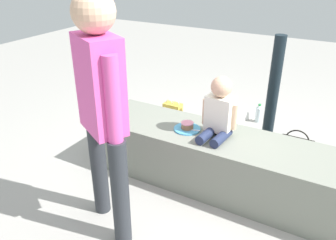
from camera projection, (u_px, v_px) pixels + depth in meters
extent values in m
plane|color=#A3A09A|center=(230.00, 188.00, 2.87)|extent=(12.00, 12.00, 0.00)
cube|color=gray|center=(232.00, 165.00, 2.77)|extent=(2.37, 0.56, 0.46)
cylinder|color=#232C4D|center=(207.00, 135.00, 2.67)|extent=(0.10, 0.25, 0.08)
cylinder|color=#232C4D|center=(221.00, 137.00, 2.62)|extent=(0.10, 0.25, 0.08)
cube|color=white|center=(220.00, 114.00, 2.67)|extent=(0.22, 0.15, 0.28)
sphere|color=#DBAD8C|center=(221.00, 87.00, 2.57)|extent=(0.16, 0.16, 0.16)
cylinder|color=#DBAD8C|center=(205.00, 112.00, 2.72)|extent=(0.05, 0.05, 0.21)
cylinder|color=#DBAD8C|center=(234.00, 117.00, 2.63)|extent=(0.05, 0.05, 0.21)
cylinder|color=#2A2E33|center=(120.00, 194.00, 2.20)|extent=(0.12, 0.12, 0.77)
cylinder|color=#2A2E33|center=(99.00, 167.00, 2.47)|extent=(0.12, 0.12, 0.77)
cube|color=#E04DA0|center=(100.00, 85.00, 2.03)|extent=(0.38, 0.33, 0.59)
sphere|color=#DBAD8C|center=(93.00, 11.00, 1.85)|extent=(0.25, 0.25, 0.25)
cylinder|color=#E04DA0|center=(113.00, 103.00, 1.92)|extent=(0.09, 0.09, 0.56)
cylinder|color=#E04DA0|center=(91.00, 85.00, 2.19)|extent=(0.09, 0.09, 0.56)
cylinder|color=#4CA5D8|center=(187.00, 129.00, 2.82)|extent=(0.22, 0.22, 0.01)
cylinder|color=#936342|center=(187.00, 126.00, 2.81)|extent=(0.10, 0.10, 0.04)
cylinder|color=pink|center=(187.00, 123.00, 2.80)|extent=(0.10, 0.10, 0.01)
cube|color=silver|center=(193.00, 130.00, 2.78)|extent=(0.11, 0.04, 0.00)
cube|color=gold|center=(173.00, 115.00, 3.83)|extent=(0.20, 0.11, 0.28)
torus|color=white|center=(169.00, 103.00, 3.79)|extent=(0.08, 0.01, 0.08)
torus|color=white|center=(176.00, 104.00, 3.75)|extent=(0.08, 0.01, 0.08)
cylinder|color=black|center=(266.00, 140.00, 3.56)|extent=(0.36, 0.36, 0.04)
cylinder|color=black|center=(273.00, 90.00, 3.31)|extent=(0.11, 0.11, 1.07)
cylinder|color=silver|center=(258.00, 115.00, 3.96)|extent=(0.07, 0.07, 0.17)
cone|color=silver|center=(259.00, 107.00, 3.92)|extent=(0.06, 0.06, 0.03)
cylinder|color=#268C3F|center=(260.00, 105.00, 3.90)|extent=(0.03, 0.03, 0.02)
cylinder|color=silver|center=(179.00, 131.00, 3.61)|extent=(0.07, 0.07, 0.15)
cone|color=silver|center=(179.00, 124.00, 3.57)|extent=(0.06, 0.06, 0.03)
cylinder|color=blue|center=(180.00, 122.00, 3.57)|extent=(0.03, 0.03, 0.02)
cylinder|color=red|center=(202.00, 139.00, 3.52)|extent=(0.08, 0.08, 0.11)
cube|color=white|center=(234.00, 113.00, 4.07)|extent=(0.36, 0.37, 0.12)
cube|color=black|center=(295.00, 152.00, 3.16)|extent=(0.29, 0.15, 0.24)
torus|color=black|center=(297.00, 141.00, 3.11)|extent=(0.21, 0.01, 0.21)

